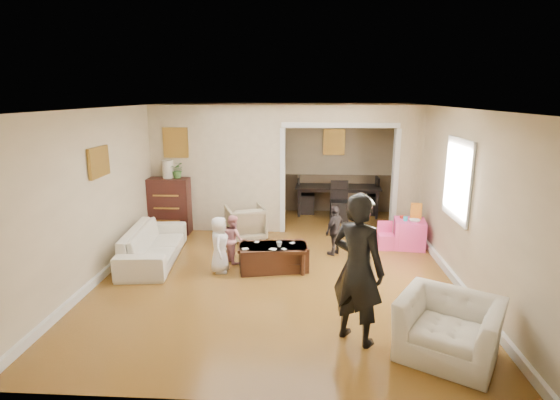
# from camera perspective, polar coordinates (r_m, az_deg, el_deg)

# --- Properties ---
(floor) EXTENTS (7.00, 7.00, 0.00)m
(floor) POSITION_cam_1_polar(r_m,az_deg,el_deg) (7.54, -0.09, -8.14)
(floor) COLOR #986427
(floor) RESTS_ON ground
(partition_left) EXTENTS (2.75, 0.18, 2.60)m
(partition_left) POSITION_cam_1_polar(r_m,az_deg,el_deg) (9.09, -8.11, 4.03)
(partition_left) COLOR beige
(partition_left) RESTS_ON ground
(partition_right) EXTENTS (0.55, 0.18, 2.60)m
(partition_right) POSITION_cam_1_polar(r_m,az_deg,el_deg) (9.15, 16.31, 3.67)
(partition_right) COLOR beige
(partition_right) RESTS_ON ground
(partition_header) EXTENTS (2.22, 0.18, 0.35)m
(partition_header) POSITION_cam_1_polar(r_m,az_deg,el_deg) (8.82, 7.91, 11.10)
(partition_header) COLOR beige
(partition_header) RESTS_ON partition_right
(window_pane) EXTENTS (0.03, 0.95, 1.10)m
(window_pane) POSITION_cam_1_polar(r_m,az_deg,el_deg) (7.09, 22.32, 2.48)
(window_pane) COLOR white
(window_pane) RESTS_ON ground
(framed_art_partition) EXTENTS (0.45, 0.03, 0.55)m
(framed_art_partition) POSITION_cam_1_polar(r_m,az_deg,el_deg) (9.12, -13.48, 7.31)
(framed_art_partition) COLOR brown
(framed_art_partition) RESTS_ON partition_left
(framed_art_sofa_wall) EXTENTS (0.03, 0.55, 0.40)m
(framed_art_sofa_wall) POSITION_cam_1_polar(r_m,az_deg,el_deg) (7.18, -22.61, 4.61)
(framed_art_sofa_wall) COLOR brown
(framed_art_alcove) EXTENTS (0.45, 0.03, 0.55)m
(framed_art_alcove) POSITION_cam_1_polar(r_m,az_deg,el_deg) (10.51, 7.09, 7.55)
(framed_art_alcove) COLOR brown
(sofa) EXTENTS (0.97, 2.06, 0.58)m
(sofa) POSITION_cam_1_polar(r_m,az_deg,el_deg) (7.83, -16.22, -5.59)
(sofa) COLOR silver
(sofa) RESTS_ON ground
(armchair_back) EXTENTS (0.93, 0.94, 0.67)m
(armchair_back) POSITION_cam_1_polar(r_m,az_deg,el_deg) (8.63, -4.52, -2.97)
(armchair_back) COLOR tan
(armchair_back) RESTS_ON ground
(armchair_front) EXTENTS (1.33, 1.28, 0.66)m
(armchair_front) POSITION_cam_1_polar(r_m,az_deg,el_deg) (5.25, 21.21, -15.36)
(armchair_front) COLOR silver
(armchair_front) RESTS_ON ground
(dresser) EXTENTS (0.84, 0.47, 1.15)m
(dresser) POSITION_cam_1_polar(r_m,az_deg,el_deg) (9.25, -14.18, -0.67)
(dresser) COLOR #361410
(dresser) RESTS_ON ground
(table_lamp) EXTENTS (0.22, 0.22, 0.36)m
(table_lamp) POSITION_cam_1_polar(r_m,az_deg,el_deg) (9.10, -14.46, 3.93)
(table_lamp) COLOR beige
(table_lamp) RESTS_ON dresser
(potted_plant) EXTENTS (0.29, 0.25, 0.33)m
(potted_plant) POSITION_cam_1_polar(r_m,az_deg,el_deg) (9.05, -13.24, 3.84)
(potted_plant) COLOR #467935
(potted_plant) RESTS_ON dresser
(coffee_table) EXTENTS (1.18, 0.76, 0.41)m
(coffee_table) POSITION_cam_1_polar(r_m,az_deg,el_deg) (7.19, -0.89, -7.51)
(coffee_table) COLOR #381D12
(coffee_table) RESTS_ON ground
(coffee_cup) EXTENTS (0.11, 0.11, 0.09)m
(coffee_cup) POSITION_cam_1_polar(r_m,az_deg,el_deg) (7.05, -0.11, -5.80)
(coffee_cup) COLOR beige
(coffee_cup) RESTS_ON coffee_table
(play_table) EXTENTS (0.62, 0.62, 0.53)m
(play_table) POSITION_cam_1_polar(r_m,az_deg,el_deg) (8.51, 16.55, -4.25)
(play_table) COLOR #FF439A
(play_table) RESTS_ON ground
(cereal_box) EXTENTS (0.21, 0.09, 0.30)m
(cereal_box) POSITION_cam_1_polar(r_m,az_deg,el_deg) (8.52, 17.38, -1.39)
(cereal_box) COLOR yellow
(cereal_box) RESTS_ON play_table
(cyan_cup) EXTENTS (0.08, 0.08, 0.08)m
(cyan_cup) POSITION_cam_1_polar(r_m,az_deg,el_deg) (8.36, 16.10, -2.37)
(cyan_cup) COLOR #25AFBD
(cyan_cup) RESTS_ON play_table
(toy_block) EXTENTS (0.09, 0.08, 0.05)m
(toy_block) POSITION_cam_1_polar(r_m,az_deg,el_deg) (8.52, 15.72, -2.15)
(toy_block) COLOR red
(toy_block) RESTS_ON play_table
(play_bowl) EXTENTS (0.22, 0.22, 0.05)m
(play_bowl) POSITION_cam_1_polar(r_m,az_deg,el_deg) (8.33, 17.20, -2.61)
(play_bowl) COLOR white
(play_bowl) RESTS_ON play_table
(dining_table) EXTENTS (2.03, 1.20, 0.70)m
(dining_table) POSITION_cam_1_polar(r_m,az_deg,el_deg) (10.55, 7.51, 0.10)
(dining_table) COLOR black
(dining_table) RESTS_ON ground
(adult_person) EXTENTS (0.77, 0.73, 1.77)m
(adult_person) POSITION_cam_1_polar(r_m,az_deg,el_deg) (5.04, 10.13, -8.87)
(adult_person) COLOR black
(adult_person) RESTS_ON ground
(child_kneel_a) EXTENTS (0.31, 0.46, 0.92)m
(child_kneel_a) POSITION_cam_1_polar(r_m,az_deg,el_deg) (7.07, -7.91, -5.80)
(child_kneel_a) COLOR white
(child_kneel_a) RESTS_ON ground
(child_kneel_b) EXTENTS (0.48, 0.51, 0.83)m
(child_kneel_b) POSITION_cam_1_polar(r_m,az_deg,el_deg) (7.48, -6.11, -5.04)
(child_kneel_b) COLOR pink
(child_kneel_b) RESTS_ON ground
(child_toddler) EXTENTS (0.50, 0.55, 0.90)m
(child_toddler) POSITION_cam_1_polar(r_m,az_deg,el_deg) (7.81, 7.23, -3.95)
(child_toddler) COLOR black
(child_toddler) RESTS_ON ground
(craft_papers) EXTENTS (0.85, 0.44, 0.00)m
(craft_papers) POSITION_cam_1_polar(r_m,az_deg,el_deg) (7.06, -1.60, -6.12)
(craft_papers) COLOR white
(craft_papers) RESTS_ON coffee_table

